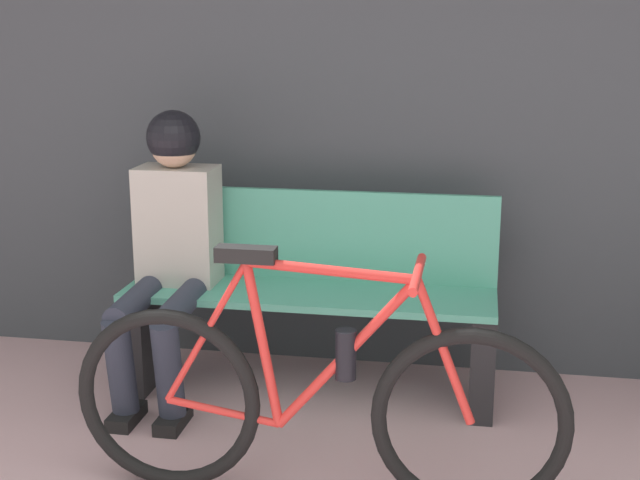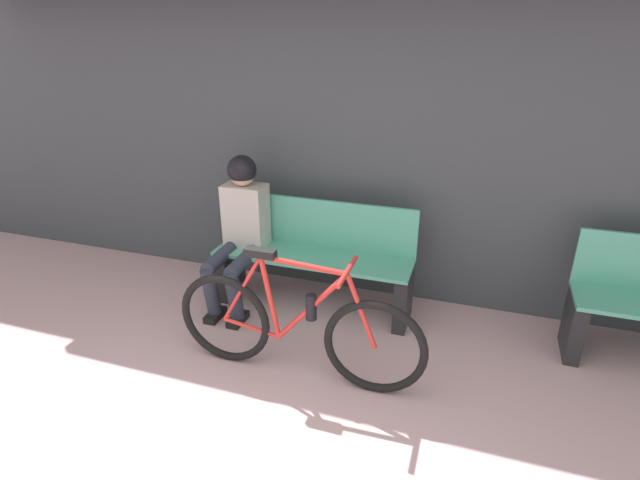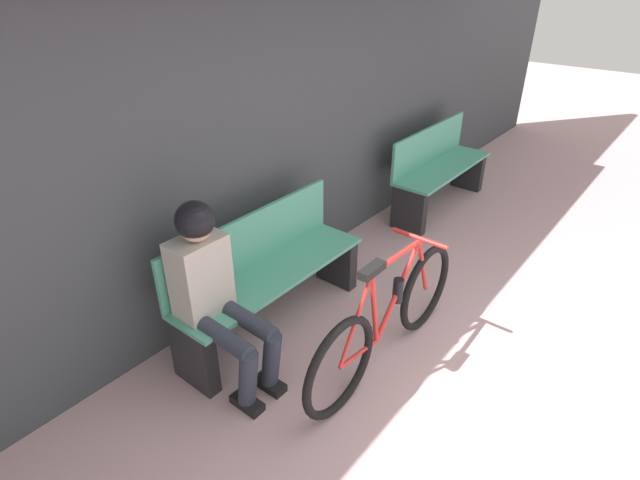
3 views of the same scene
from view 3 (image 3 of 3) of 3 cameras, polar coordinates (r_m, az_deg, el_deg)
ground_plane at (r=3.36m, az=30.77°, el=-22.21°), size 24.00×24.00×0.00m
storefront_wall at (r=3.57m, az=-9.53°, el=16.90°), size 12.00×0.56×3.20m
park_bench_near at (r=3.63m, az=-5.91°, el=-4.25°), size 1.59×0.42×0.88m
bicycle at (r=3.33m, az=7.74°, el=-9.03°), size 1.70×0.40×0.89m
person_seated at (r=3.07m, az=-12.15°, el=-5.08°), size 0.34×0.66×1.24m
park_bench_far at (r=5.58m, az=13.42°, el=7.61°), size 1.48×0.42×0.88m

